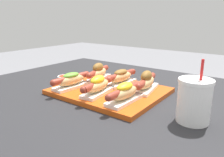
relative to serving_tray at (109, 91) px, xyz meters
name	(u,v)px	position (x,y,z in m)	size (l,w,h in m)	color
serving_tray	(109,91)	(0.00, 0.00, 0.00)	(0.43, 0.35, 0.02)	#CC4C14
hot_dog_0	(71,80)	(-0.14, -0.08, 0.04)	(0.07, 0.21, 0.06)	white
hot_dog_1	(97,85)	(0.00, -0.07, 0.04)	(0.08, 0.20, 0.07)	white
hot_dog_2	(125,93)	(0.13, -0.08, 0.04)	(0.06, 0.21, 0.07)	white
hot_dog_3	(98,72)	(-0.12, 0.08, 0.04)	(0.10, 0.20, 0.08)	white
hot_dog_4	(121,77)	(0.00, 0.08, 0.04)	(0.07, 0.21, 0.07)	white
hot_dog_5	(146,82)	(0.13, 0.07, 0.04)	(0.09, 0.20, 0.08)	white
sauce_bowl	(64,78)	(-0.28, 0.01, 0.01)	(0.06, 0.06, 0.03)	white
drink_cup	(194,101)	(0.36, -0.06, 0.06)	(0.10, 0.10, 0.19)	white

